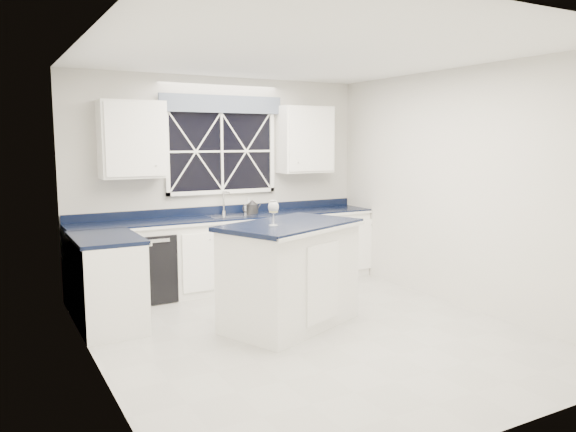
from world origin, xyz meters
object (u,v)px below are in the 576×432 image
island (290,274)px  soap_bottle (249,205)px  dishwasher (146,266)px  kettle (252,207)px  wine_glass (273,208)px  faucet (224,202)px

island → soap_bottle: soap_bottle is taller
dishwasher → kettle: kettle is taller
soap_bottle → wine_glass: bearing=-108.4°
faucet → kettle: faucet is taller
island → soap_bottle: size_ratio=8.33×
island → kettle: 1.82m
dishwasher → soap_bottle: soap_bottle is taller
kettle → wine_glass: bearing=-103.0°
kettle → wine_glass: 1.93m
island → soap_bottle: bearing=54.7°
dishwasher → kettle: size_ratio=3.21×
faucet → kettle: bearing=-21.7°
island → wine_glass: (-0.24, -0.10, 0.70)m
soap_bottle → kettle: bearing=-101.2°
dishwasher → soap_bottle: 1.61m
island → wine_glass: size_ratio=6.63×
faucet → wine_glass: 1.97m
island → kettle: size_ratio=6.46×
dishwasher → soap_bottle: bearing=8.5°
kettle → faucet: bearing=164.3°
wine_glass → soap_bottle: size_ratio=1.26×
faucet → soap_bottle: (0.36, 0.03, -0.06)m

